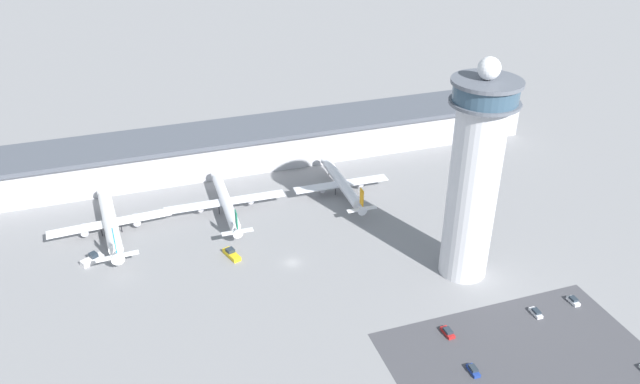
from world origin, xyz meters
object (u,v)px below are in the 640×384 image
Objects in this scene: service_truck_fuel at (231,254)px; car_yellow_taxi at (536,313)px; car_blue_compact at (473,370)px; airplane_gate_alpha at (110,223)px; service_truck_catering at (92,259)px; airplane_gate_charlie at (342,184)px; car_white_wagon at (573,301)px; car_green_van at (448,332)px; control_tower at (474,176)px; airplane_gate_bravo at (226,202)px.

car_yellow_taxi is (71.17, -52.05, -0.29)m from service_truck_fuel.
airplane_gate_alpha is at bearing 131.26° from car_blue_compact.
airplane_gate_charlie is at bearing 10.15° from service_truck_catering.
car_white_wagon is 38.51m from car_green_van.
control_tower is 39.57m from car_yellow_taxi.
service_truck_catering is 113.05m from car_blue_compact.
airplane_gate_alpha is 139.61m from car_white_wagon.
car_green_van is (41.66, -76.87, -3.82)m from airplane_gate_bravo.
airplane_gate_bravo reaches higher than car_blue_compact.
airplane_gate_bravo is at bearing 179.95° from airplane_gate_charlie.
car_yellow_taxi is at bearing 25.89° from car_blue_compact.
airplane_gate_alpha is (-96.09, 52.81, -26.84)m from control_tower.
airplane_gate_alpha is at bearing -178.05° from airplane_gate_bravo.
airplane_gate_bravo is 9.80× the size of car_blue_compact.
control_tower reaches higher than car_yellow_taxi.
car_yellow_taxi is (111.03, -62.28, -0.50)m from service_truck_catering.
service_truck_catering is 138.01m from car_white_wagon.
car_white_wagon is at bearing 19.39° from car_blue_compact.
airplane_gate_alpha is at bearing 136.24° from car_green_van.
car_yellow_taxi is at bearing -71.44° from airplane_gate_charlie.
service_truck_fuel is at bearing -150.59° from airplane_gate_charlie.
service_truck_catering is (-85.00, -15.22, -3.05)m from airplane_gate_charlie.
airplane_gate_bravo reaches higher than car_green_van.
car_green_van is at bearing -48.64° from service_truck_fuel.
service_truck_fuel is at bearing -97.96° from airplane_gate_bravo.
airplane_gate_bravo is at bearing 82.04° from service_truck_fuel.
airplane_gate_bravo is 1.04× the size of airplane_gate_charlie.
car_green_van is (45.23, -51.37, -0.25)m from service_truck_fuel.
car_yellow_taxi is (67.61, -77.54, -3.87)m from airplane_gate_bravo.
service_truck_catering is (-6.16, -13.99, -3.29)m from airplane_gate_alpha.
service_truck_fuel is 68.45m from car_green_van.
service_truck_catering is 0.91× the size of service_truck_fuel.
service_truck_catering reaches higher than service_truck_fuel.
car_white_wagon is 12.60m from car_yellow_taxi.
car_white_wagon is (38.59, -76.63, -3.50)m from airplane_gate_charlie.
car_blue_compact is at bearing -41.70° from service_truck_catering.
service_truck_fuel is (-3.57, -25.49, -3.58)m from airplane_gate_bravo.
service_truck_fuel is 1.91× the size of car_white_wagon.
car_yellow_taxi is 1.03× the size of car_blue_compact.
service_truck_fuel is 1.81× the size of car_blue_compact.
car_white_wagon is at bearing -32.70° from airplane_gate_alpha.
car_blue_compact is at bearing -90.38° from airplane_gate_charlie.
control_tower reaches higher than airplane_gate_bravo.
airplane_gate_alpha is at bearing 143.97° from car_yellow_taxi.
car_green_van is at bearing -35.91° from service_truck_catering.
car_white_wagon is (80.18, -76.67, -3.81)m from airplane_gate_bravo.
car_yellow_taxi is (26.02, -77.50, -3.55)m from airplane_gate_charlie.
airplane_gate_charlie reaches higher than car_white_wagon.
airplane_gate_bravo is 87.52m from car_green_van.
car_green_van is at bearing -43.76° from airplane_gate_alpha.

